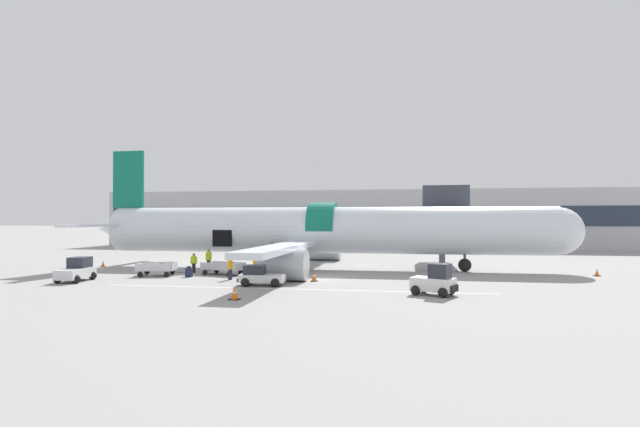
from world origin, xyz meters
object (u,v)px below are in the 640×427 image
(baggage_cart_loading, at_px, (224,269))
(ground_crew_driver, at_px, (256,265))
(ground_crew_supervisor, at_px, (209,259))
(ground_crew_loader_a, at_px, (194,262))
(baggage_tug_lead, at_px, (435,282))
(ground_crew_loader_b, at_px, (281,263))
(suitcase_on_tarmac_upright, at_px, (189,272))
(baggage_tug_mid, at_px, (260,277))
(ground_crew_helper, at_px, (230,268))
(baggage_tug_rear, at_px, (77,271))
(baggage_cart_queued, at_px, (158,269))
(airplane, at_px, (318,231))

(baggage_cart_loading, xyz_separation_m, ground_crew_driver, (3.07, -1.76, 0.49))
(ground_crew_supervisor, bearing_deg, ground_crew_loader_a, -102.90)
(baggage_tug_lead, distance_m, ground_crew_loader_a, 20.25)
(ground_crew_loader_a, height_order, ground_crew_supervisor, ground_crew_supervisor)
(baggage_tug_lead, relative_size, ground_crew_driver, 1.49)
(ground_crew_loader_b, height_order, suitcase_on_tarmac_upright, ground_crew_loader_b)
(baggage_tug_lead, xyz_separation_m, ground_crew_loader_a, (-18.28, 8.70, 0.09))
(baggage_tug_lead, height_order, baggage_tug_mid, baggage_tug_lead)
(ground_crew_supervisor, bearing_deg, baggage_tug_mid, -50.29)
(baggage_tug_mid, height_order, ground_crew_helper, ground_crew_helper)
(baggage_tug_lead, height_order, baggage_tug_rear, baggage_tug_lead)
(baggage_cart_loading, bearing_deg, ground_crew_driver, -29.80)
(ground_crew_helper, bearing_deg, ground_crew_driver, 35.10)
(baggage_cart_loading, height_order, ground_crew_helper, ground_crew_helper)
(baggage_cart_loading, distance_m, baggage_cart_queued, 4.90)
(baggage_tug_mid, relative_size, ground_crew_helper, 1.92)
(baggage_tug_mid, distance_m, ground_crew_helper, 4.01)
(baggage_tug_lead, xyz_separation_m, ground_crew_driver, (-12.30, 5.92, 0.23))
(ground_crew_loader_a, bearing_deg, baggage_cart_queued, -126.62)
(ground_crew_loader_b, relative_size, ground_crew_helper, 1.03)
(airplane, distance_m, ground_crew_driver, 8.41)
(baggage_cart_loading, relative_size, suitcase_on_tarmac_upright, 5.37)
(ground_crew_supervisor, bearing_deg, ground_crew_loader_b, -14.29)
(ground_crew_loader_a, height_order, ground_crew_helper, ground_crew_helper)
(ground_crew_driver, bearing_deg, ground_crew_loader_a, 155.03)
(baggage_cart_queued, relative_size, ground_crew_loader_b, 2.31)
(baggage_tug_mid, bearing_deg, ground_crew_loader_a, 138.85)
(airplane, bearing_deg, baggage_tug_lead, -55.77)
(baggage_tug_rear, xyz_separation_m, ground_crew_driver, (11.64, 3.67, 0.25))
(ground_crew_driver, bearing_deg, suitcase_on_tarmac_upright, 180.00)
(ground_crew_loader_a, distance_m, ground_crew_driver, 6.60)
(baggage_tug_mid, relative_size, ground_crew_supervisor, 1.68)
(baggage_tug_rear, relative_size, baggage_cart_loading, 0.79)
(ground_crew_loader_b, bearing_deg, ground_crew_helper, -122.84)
(baggage_tug_lead, height_order, suitcase_on_tarmac_upright, baggage_tug_lead)
(baggage_tug_rear, xyz_separation_m, baggage_cart_loading, (8.57, 5.43, -0.24))
(baggage_tug_lead, bearing_deg, baggage_tug_mid, 168.56)
(airplane, bearing_deg, ground_crew_driver, -113.46)
(baggage_cart_loading, bearing_deg, baggage_tug_mid, -50.37)
(airplane, relative_size, baggage_cart_queued, 11.15)
(ground_crew_loader_b, xyz_separation_m, suitcase_on_tarmac_upright, (-6.22, -3.02, -0.51))
(baggage_tug_rear, bearing_deg, ground_crew_loader_b, 27.66)
(airplane, relative_size, baggage_cart_loading, 9.86)
(airplane, height_order, ground_crew_helper, airplane)
(baggage_cart_queued, height_order, ground_crew_driver, ground_crew_driver)
(airplane, bearing_deg, ground_crew_loader_b, -115.56)
(ground_crew_loader_a, bearing_deg, ground_crew_supervisor, 77.10)
(baggage_cart_queued, height_order, ground_crew_loader_b, ground_crew_loader_b)
(ground_crew_supervisor, bearing_deg, airplane, 17.16)
(baggage_tug_rear, distance_m, suitcase_on_tarmac_upright, 7.51)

